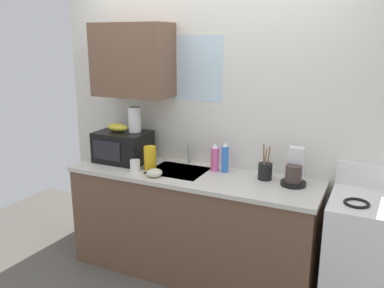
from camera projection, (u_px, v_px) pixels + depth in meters
kitchen_wall_assembly at (197, 113)px, 3.53m from camera, size 2.85×0.42×2.50m
counter_unit at (192, 223)px, 3.44m from camera, size 2.08×0.63×0.90m
sink_faucet at (189, 153)px, 3.57m from camera, size 0.03×0.03×0.19m
stove_range at (369, 260)px, 2.87m from camera, size 0.60×0.60×1.08m
microwave at (123, 147)px, 3.63m from camera, size 0.46×0.35×0.27m
banana_bunch at (118, 127)px, 3.61m from camera, size 0.20×0.11×0.07m
paper_towel_roll at (135, 120)px, 3.57m from camera, size 0.11×0.11×0.22m
coffee_maker at (295, 171)px, 3.06m from camera, size 0.19×0.21×0.28m
dish_soap_bottle_pink at (215, 158)px, 3.37m from camera, size 0.07×0.07×0.23m
dish_soap_bottle_blue at (225, 158)px, 3.34m from camera, size 0.06×0.06×0.25m
cereal_canister at (150, 158)px, 3.41m from camera, size 0.10×0.10×0.20m
mug_white at (135, 165)px, 3.38m from camera, size 0.08×0.08×0.09m
utensil_crock at (265, 171)px, 3.17m from camera, size 0.11×0.11×0.28m
small_bowl at (154, 173)px, 3.24m from camera, size 0.13×0.13×0.06m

